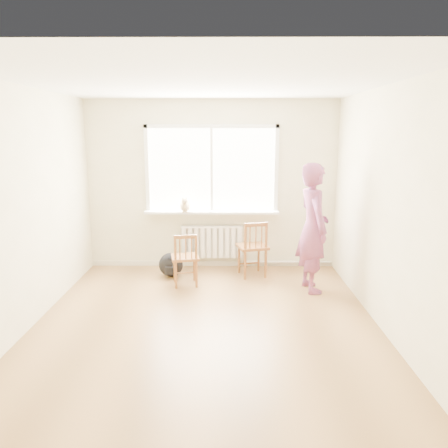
{
  "coord_description": "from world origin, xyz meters",
  "views": [
    {
      "loc": [
        0.25,
        -4.76,
        2.2
      ],
      "look_at": [
        0.2,
        1.2,
        0.93
      ],
      "focal_mm": 35.0,
      "sensor_mm": 36.0,
      "label": 1
    }
  ],
  "objects_px": {
    "person": "(313,228)",
    "backpack": "(171,265)",
    "chair_left": "(185,259)",
    "cat": "(185,205)",
    "chair_right": "(253,249)"
  },
  "relations": [
    {
      "from": "person",
      "to": "backpack",
      "type": "distance_m",
      "value": 2.24
    },
    {
      "from": "chair_left",
      "to": "person",
      "type": "bearing_deg",
      "value": 165.08
    },
    {
      "from": "chair_right",
      "to": "person",
      "type": "bearing_deg",
      "value": 129.22
    },
    {
      "from": "chair_right",
      "to": "backpack",
      "type": "height_order",
      "value": "chair_right"
    },
    {
      "from": "person",
      "to": "backpack",
      "type": "relative_size",
      "value": 4.8
    },
    {
      "from": "chair_right",
      "to": "backpack",
      "type": "distance_m",
      "value": 1.29
    },
    {
      "from": "chair_left",
      "to": "cat",
      "type": "xyz_separation_m",
      "value": [
        -0.06,
        0.77,
        0.66
      ]
    },
    {
      "from": "chair_right",
      "to": "person",
      "type": "height_order",
      "value": "person"
    },
    {
      "from": "chair_left",
      "to": "chair_right",
      "type": "distance_m",
      "value": 1.09
    },
    {
      "from": "person",
      "to": "backpack",
      "type": "bearing_deg",
      "value": 65.39
    },
    {
      "from": "chair_left",
      "to": "cat",
      "type": "distance_m",
      "value": 1.02
    },
    {
      "from": "person",
      "to": "backpack",
      "type": "xyz_separation_m",
      "value": [
        -2.05,
        0.55,
        -0.71
      ]
    },
    {
      "from": "cat",
      "to": "backpack",
      "type": "distance_m",
      "value": 0.96
    },
    {
      "from": "chair_left",
      "to": "backpack",
      "type": "bearing_deg",
      "value": -67.03
    },
    {
      "from": "chair_right",
      "to": "backpack",
      "type": "bearing_deg",
      "value": -14.11
    }
  ]
}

